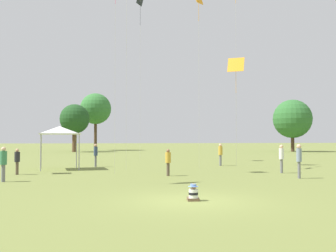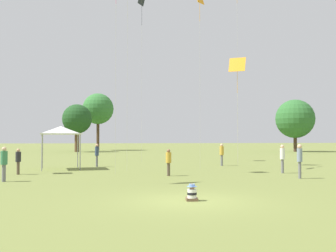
{
  "view_description": "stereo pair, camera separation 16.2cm",
  "coord_description": "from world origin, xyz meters",
  "px_view_note": "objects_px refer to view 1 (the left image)",
  "views": [
    {
      "loc": [
        -2.66,
        -13.5,
        2.2
      ],
      "look_at": [
        0.04,
        5.77,
        2.79
      ],
      "focal_mm": 42.0,
      "sensor_mm": 36.0,
      "label": 1
    },
    {
      "loc": [
        -2.5,
        -13.52,
        2.2
      ],
      "look_at": [
        0.04,
        5.77,
        2.79
      ],
      "focal_mm": 42.0,
      "sensor_mm": 36.0,
      "label": 2
    }
  ],
  "objects_px": {
    "kite_2": "(236,66)",
    "kite_9": "(140,5)",
    "person_standing_6": "(96,153)",
    "distant_tree_1": "(292,119)",
    "seated_toddler": "(193,194)",
    "distant_tree_0": "(75,119)",
    "distant_tree_3": "(96,109)",
    "person_standing_4": "(220,152)",
    "kite_6": "(199,8)",
    "canopy_tent": "(60,131)",
    "person_standing_0": "(281,156)",
    "person_standing_7": "(299,157)",
    "person_standing_1": "(3,161)",
    "person_standing_3": "(17,159)",
    "person_standing_2": "(168,160)"
  },
  "relations": [
    {
      "from": "seated_toddler",
      "to": "person_standing_1",
      "type": "xyz_separation_m",
      "value": [
        -8.24,
        7.11,
        0.81
      ]
    },
    {
      "from": "person_standing_4",
      "to": "person_standing_6",
      "type": "bearing_deg",
      "value": -90.17
    },
    {
      "from": "kite_2",
      "to": "kite_9",
      "type": "bearing_deg",
      "value": -147.68
    },
    {
      "from": "distant_tree_0",
      "to": "distant_tree_3",
      "type": "xyz_separation_m",
      "value": [
        2.91,
        7.47,
        2.2
      ]
    },
    {
      "from": "kite_6",
      "to": "distant_tree_1",
      "type": "height_order",
      "value": "kite_6"
    },
    {
      "from": "seated_toddler",
      "to": "person_standing_3",
      "type": "xyz_separation_m",
      "value": [
        -8.47,
        11.0,
        0.68
      ]
    },
    {
      "from": "person_standing_7",
      "to": "kite_2",
      "type": "relative_size",
      "value": 0.22
    },
    {
      "from": "person_standing_0",
      "to": "kite_9",
      "type": "distance_m",
      "value": 20.23
    },
    {
      "from": "person_standing_6",
      "to": "person_standing_3",
      "type": "bearing_deg",
      "value": -52.13
    },
    {
      "from": "person_standing_4",
      "to": "distant_tree_1",
      "type": "height_order",
      "value": "distant_tree_1"
    },
    {
      "from": "distant_tree_1",
      "to": "person_standing_7",
      "type": "bearing_deg",
      "value": -115.19
    },
    {
      "from": "person_standing_6",
      "to": "kite_2",
      "type": "distance_m",
      "value": 12.93
    },
    {
      "from": "person_standing_1",
      "to": "distant_tree_0",
      "type": "height_order",
      "value": "distant_tree_0"
    },
    {
      "from": "person_standing_7",
      "to": "kite_2",
      "type": "xyz_separation_m",
      "value": [
        -0.34,
        9.89,
        6.75
      ]
    },
    {
      "from": "distant_tree_0",
      "to": "kite_6",
      "type": "bearing_deg",
      "value": -70.85
    },
    {
      "from": "canopy_tent",
      "to": "kite_6",
      "type": "bearing_deg",
      "value": -2.39
    },
    {
      "from": "person_standing_0",
      "to": "person_standing_7",
      "type": "bearing_deg",
      "value": -13.14
    },
    {
      "from": "person_standing_0",
      "to": "person_standing_2",
      "type": "xyz_separation_m",
      "value": [
        -7.29,
        -0.83,
        -0.16
      ]
    },
    {
      "from": "person_standing_7",
      "to": "distant_tree_1",
      "type": "xyz_separation_m",
      "value": [
        18.52,
        39.38,
        4.1
      ]
    },
    {
      "from": "person_standing_7",
      "to": "seated_toddler",
      "type": "bearing_deg",
      "value": 86.27
    },
    {
      "from": "kite_2",
      "to": "distant_tree_3",
      "type": "height_order",
      "value": "distant_tree_3"
    },
    {
      "from": "seated_toddler",
      "to": "person_standing_0",
      "type": "height_order",
      "value": "person_standing_0"
    },
    {
      "from": "seated_toddler",
      "to": "distant_tree_0",
      "type": "height_order",
      "value": "distant_tree_0"
    },
    {
      "from": "person_standing_1",
      "to": "kite_9",
      "type": "xyz_separation_m",
      "value": [
        7.91,
        15.47,
        13.55
      ]
    },
    {
      "from": "kite_2",
      "to": "person_standing_6",
      "type": "bearing_deg",
      "value": -108.62
    },
    {
      "from": "person_standing_2",
      "to": "distant_tree_1",
      "type": "distance_m",
      "value": 45.06
    },
    {
      "from": "seated_toddler",
      "to": "person_standing_7",
      "type": "relative_size",
      "value": 0.32
    },
    {
      "from": "person_standing_0",
      "to": "person_standing_4",
      "type": "xyz_separation_m",
      "value": [
        -2.03,
        6.83,
        -0.03
      ]
    },
    {
      "from": "person_standing_4",
      "to": "kite_2",
      "type": "bearing_deg",
      "value": 82.5
    },
    {
      "from": "person_standing_2",
      "to": "distant_tree_3",
      "type": "height_order",
      "value": "distant_tree_3"
    },
    {
      "from": "person_standing_2",
      "to": "distant_tree_0",
      "type": "relative_size",
      "value": 0.21
    },
    {
      "from": "person_standing_0",
      "to": "person_standing_1",
      "type": "distance_m",
      "value": 16.13
    },
    {
      "from": "person_standing_1",
      "to": "person_standing_3",
      "type": "relative_size",
      "value": 1.12
    },
    {
      "from": "person_standing_6",
      "to": "distant_tree_3",
      "type": "distance_m",
      "value": 40.75
    },
    {
      "from": "kite_2",
      "to": "distant_tree_3",
      "type": "relative_size",
      "value": 0.85
    },
    {
      "from": "distant_tree_0",
      "to": "canopy_tent",
      "type": "bearing_deg",
      "value": -86.25
    },
    {
      "from": "person_standing_1",
      "to": "kite_6",
      "type": "relative_size",
      "value": 0.14
    },
    {
      "from": "seated_toddler",
      "to": "distant_tree_0",
      "type": "bearing_deg",
      "value": 105.41
    },
    {
      "from": "person_standing_2",
      "to": "distant_tree_0",
      "type": "bearing_deg",
      "value": -77.21
    },
    {
      "from": "person_standing_4",
      "to": "kite_6",
      "type": "relative_size",
      "value": 0.14
    },
    {
      "from": "person_standing_0",
      "to": "kite_9",
      "type": "height_order",
      "value": "kite_9"
    },
    {
      "from": "person_standing_0",
      "to": "kite_6",
      "type": "height_order",
      "value": "kite_6"
    },
    {
      "from": "person_standing_6",
      "to": "person_standing_4",
      "type": "bearing_deg",
      "value": 75.18
    },
    {
      "from": "distant_tree_3",
      "to": "person_standing_7",
      "type": "bearing_deg",
      "value": -75.41
    },
    {
      "from": "person_standing_6",
      "to": "distant_tree_1",
      "type": "relative_size",
      "value": 0.21
    },
    {
      "from": "canopy_tent",
      "to": "kite_2",
      "type": "bearing_deg",
      "value": 7.25
    },
    {
      "from": "kite_2",
      "to": "person_standing_4",
      "type": "bearing_deg",
      "value": -115.11
    },
    {
      "from": "person_standing_1",
      "to": "distant_tree_1",
      "type": "relative_size",
      "value": 0.21
    },
    {
      "from": "seated_toddler",
      "to": "distant_tree_1",
      "type": "height_order",
      "value": "distant_tree_1"
    },
    {
      "from": "canopy_tent",
      "to": "distant_tree_1",
      "type": "height_order",
      "value": "distant_tree_1"
    }
  ]
}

